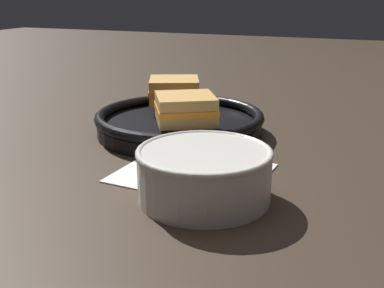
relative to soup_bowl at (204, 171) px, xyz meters
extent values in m
plane|color=#382B21|center=(-0.05, 0.09, -0.04)|extent=(4.00, 4.00, 0.00)
cube|color=white|center=(-0.05, 0.07, -0.04)|extent=(0.21, 0.19, 0.00)
cylinder|color=silver|center=(0.00, 0.00, -0.01)|extent=(0.17, 0.17, 0.06)
cylinder|color=orange|center=(0.00, 0.00, 0.01)|extent=(0.15, 0.15, 0.01)
torus|color=silver|center=(0.00, 0.00, 0.02)|extent=(0.17, 0.17, 0.01)
cube|color=silver|center=(-0.06, 0.08, -0.03)|extent=(0.10, 0.02, 0.01)
ellipsoid|color=silver|center=(0.01, 0.09, -0.03)|extent=(0.05, 0.03, 0.01)
cylinder|color=black|center=(-0.14, 0.25, -0.03)|extent=(0.30, 0.30, 0.02)
torus|color=black|center=(-0.14, 0.25, 0.00)|extent=(0.31, 0.31, 0.02)
cube|color=tan|center=(-0.10, 0.19, 0.01)|extent=(0.13, 0.13, 0.02)
cube|color=orange|center=(-0.10, 0.19, 0.03)|extent=(0.13, 0.13, 0.01)
cube|color=tan|center=(-0.10, 0.19, 0.04)|extent=(0.13, 0.13, 0.02)
cube|color=tan|center=(-0.18, 0.32, 0.01)|extent=(0.12, 0.12, 0.02)
cube|color=orange|center=(-0.18, 0.32, 0.03)|extent=(0.13, 0.12, 0.01)
cube|color=tan|center=(-0.18, 0.32, 0.04)|extent=(0.12, 0.12, 0.02)
camera|label=1|loc=(0.19, -0.53, 0.22)|focal=45.00mm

